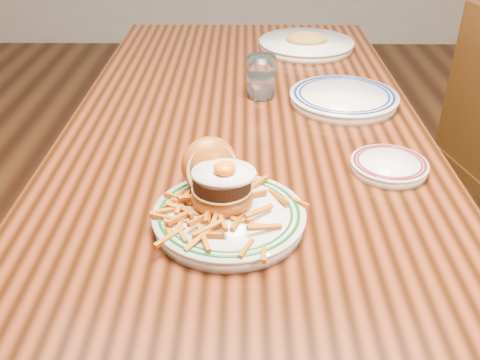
{
  "coord_description": "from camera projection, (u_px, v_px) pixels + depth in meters",
  "views": [
    {
      "loc": [
        -0.0,
        -1.22,
        1.3
      ],
      "look_at": [
        -0.01,
        -0.47,
        0.84
      ],
      "focal_mm": 40.0,
      "sensor_mm": 36.0,
      "label": 1
    }
  ],
  "objects": [
    {
      "name": "floor",
      "position": [
        244.0,
        327.0,
        1.72
      ],
      "size": [
        6.0,
        6.0,
        0.0
      ],
      "primitive_type": "plane",
      "color": "black",
      "rests_on": "ground"
    },
    {
      "name": "table",
      "position": [
        245.0,
        145.0,
        1.37
      ],
      "size": [
        0.85,
        1.6,
        0.75
      ],
      "color": "black",
      "rests_on": "floor"
    },
    {
      "name": "main_plate",
      "position": [
        226.0,
        203.0,
        0.92
      ],
      "size": [
        0.26,
        0.28,
        0.13
      ],
      "rotation": [
        0.0,
        0.0,
        0.41
      ],
      "color": "silver",
      "rests_on": "table"
    },
    {
      "name": "side_plate",
      "position": [
        389.0,
        165.0,
        1.08
      ],
      "size": [
        0.15,
        0.16,
        0.02
      ],
      "rotation": [
        0.0,
        0.0,
        -0.34
      ],
      "color": "silver",
      "rests_on": "table"
    },
    {
      "name": "rear_plate",
      "position": [
        344.0,
        98.0,
        1.37
      ],
      "size": [
        0.28,
        0.28,
        0.03
      ],
      "rotation": [
        0.0,
        0.0,
        -0.11
      ],
      "color": "silver",
      "rests_on": "table"
    },
    {
      "name": "water_glass",
      "position": [
        261.0,
        79.0,
        1.39
      ],
      "size": [
        0.07,
        0.07,
        0.11
      ],
      "color": "white",
      "rests_on": "table"
    },
    {
      "name": "far_plate",
      "position": [
        306.0,
        44.0,
        1.75
      ],
      "size": [
        0.31,
        0.31,
        0.06
      ],
      "rotation": [
        0.0,
        0.0,
        0.27
      ],
      "color": "silver",
      "rests_on": "table"
    }
  ]
}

